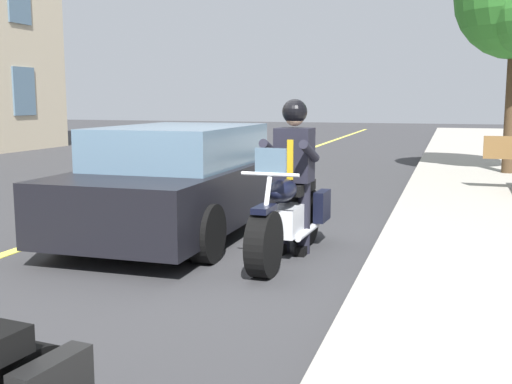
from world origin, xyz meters
The scene contains 5 objects.
ground_plane centered at (0.00, 0.00, 0.00)m, with size 80.00×80.00×0.00m, color #333335.
lane_center_stripe centered at (0.00, -2.00, 0.01)m, with size 60.00×0.16×0.01m, color #E5DB4C.
motorcycle_main centered at (0.02, 1.08, 0.45)m, with size 2.22×0.64×1.26m.
rider_main centered at (-0.17, 1.08, 1.04)m, with size 0.63×0.56×1.74m.
car_dark centered at (-0.86, -0.54, 0.69)m, with size 4.60×1.92×1.40m.
Camera 1 is at (6.58, 2.75, 1.74)m, focal length 43.76 mm.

